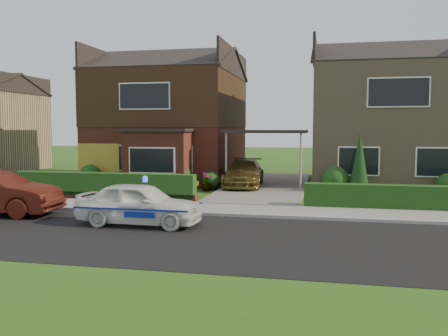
# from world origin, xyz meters

# --- Properties ---
(ground) EXTENTS (120.00, 120.00, 0.00)m
(ground) POSITION_xyz_m (0.00, 0.00, 0.00)
(ground) COLOR #284C14
(ground) RESTS_ON ground
(road) EXTENTS (60.00, 6.00, 0.02)m
(road) POSITION_xyz_m (0.00, 0.00, 0.00)
(road) COLOR black
(road) RESTS_ON ground
(kerb) EXTENTS (60.00, 0.16, 0.12)m
(kerb) POSITION_xyz_m (0.00, 3.05, 0.06)
(kerb) COLOR #9E9993
(kerb) RESTS_ON ground
(sidewalk) EXTENTS (60.00, 2.00, 0.10)m
(sidewalk) POSITION_xyz_m (0.00, 4.10, 0.05)
(sidewalk) COLOR slate
(sidewalk) RESTS_ON ground
(grass_verge) EXTENTS (60.00, 4.00, 0.01)m
(grass_verge) POSITION_xyz_m (0.00, -5.00, 0.00)
(grass_verge) COLOR #284C14
(grass_verge) RESTS_ON ground
(driveway) EXTENTS (3.80, 12.00, 0.12)m
(driveway) POSITION_xyz_m (0.00, 11.00, 0.06)
(driveway) COLOR #666059
(driveway) RESTS_ON ground
(house_left) EXTENTS (7.50, 9.53, 7.25)m
(house_left) POSITION_xyz_m (-5.78, 13.90, 3.81)
(house_left) COLOR brown
(house_left) RESTS_ON ground
(house_right) EXTENTS (7.50, 8.06, 7.25)m
(house_right) POSITION_xyz_m (5.80, 13.99, 3.66)
(house_right) COLOR #96795C
(house_right) RESTS_ON ground
(carport_link) EXTENTS (3.80, 3.00, 2.77)m
(carport_link) POSITION_xyz_m (0.00, 10.95, 2.66)
(carport_link) COLOR black
(carport_link) RESTS_ON ground
(garage_door) EXTENTS (2.20, 0.10, 2.10)m
(garage_door) POSITION_xyz_m (-8.25, 9.96, 1.05)
(garage_door) COLOR olive
(garage_door) RESTS_ON ground
(dwarf_wall) EXTENTS (7.70, 0.25, 0.36)m
(dwarf_wall) POSITION_xyz_m (-5.80, 5.30, 0.18)
(dwarf_wall) COLOR brown
(dwarf_wall) RESTS_ON ground
(hedge_left) EXTENTS (7.50, 0.55, 0.90)m
(hedge_left) POSITION_xyz_m (-5.80, 5.45, 0.00)
(hedge_left) COLOR #133E15
(hedge_left) RESTS_ON ground
(hedge_right) EXTENTS (7.50, 0.55, 0.80)m
(hedge_right) POSITION_xyz_m (5.80, 5.35, 0.00)
(hedge_right) COLOR #133E15
(hedge_right) RESTS_ON ground
(shrub_left_far) EXTENTS (1.08, 1.08, 1.08)m
(shrub_left_far) POSITION_xyz_m (-8.50, 9.50, 0.54)
(shrub_left_far) COLOR #133E15
(shrub_left_far) RESTS_ON ground
(shrub_left_mid) EXTENTS (1.32, 1.32, 1.32)m
(shrub_left_mid) POSITION_xyz_m (-4.00, 9.30, 0.66)
(shrub_left_mid) COLOR #133E15
(shrub_left_mid) RESTS_ON ground
(shrub_left_near) EXTENTS (0.84, 0.84, 0.84)m
(shrub_left_near) POSITION_xyz_m (-2.40, 9.60, 0.42)
(shrub_left_near) COLOR #133E15
(shrub_left_near) RESTS_ON ground
(shrub_right_near) EXTENTS (1.20, 1.20, 1.20)m
(shrub_right_near) POSITION_xyz_m (3.20, 9.40, 0.60)
(shrub_right_near) COLOR #133E15
(shrub_right_near) RESTS_ON ground
(shrub_right_mid) EXTENTS (0.96, 0.96, 0.96)m
(shrub_right_mid) POSITION_xyz_m (7.80, 9.50, 0.48)
(shrub_right_mid) COLOR #133E15
(shrub_right_mid) RESTS_ON ground
(conifer_a) EXTENTS (0.90, 0.90, 2.60)m
(conifer_a) POSITION_xyz_m (4.20, 9.20, 1.30)
(conifer_a) COLOR black
(conifer_a) RESTS_ON ground
(police_car) EXTENTS (3.40, 3.73, 1.42)m
(police_car) POSITION_xyz_m (-2.55, 1.20, 0.63)
(police_car) COLOR silver
(police_car) RESTS_ON ground
(driveway_car) EXTENTS (2.05, 4.42, 1.25)m
(driveway_car) POSITION_xyz_m (-1.00, 10.33, 0.74)
(driveway_car) COLOR brown
(driveway_car) RESTS_ON driveway
(potted_plant_a) EXTENTS (0.46, 0.36, 0.78)m
(potted_plant_a) POSITION_xyz_m (-3.32, 6.00, 0.39)
(potted_plant_a) COLOR gray
(potted_plant_a) RESTS_ON ground
(potted_plant_b) EXTENTS (0.46, 0.44, 0.67)m
(potted_plant_b) POSITION_xyz_m (-2.50, 7.08, 0.33)
(potted_plant_b) COLOR gray
(potted_plant_b) RESTS_ON ground
(potted_plant_c) EXTENTS (0.62, 0.62, 0.84)m
(potted_plant_c) POSITION_xyz_m (-2.50, 9.00, 0.42)
(potted_plant_c) COLOR gray
(potted_plant_c) RESTS_ON ground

